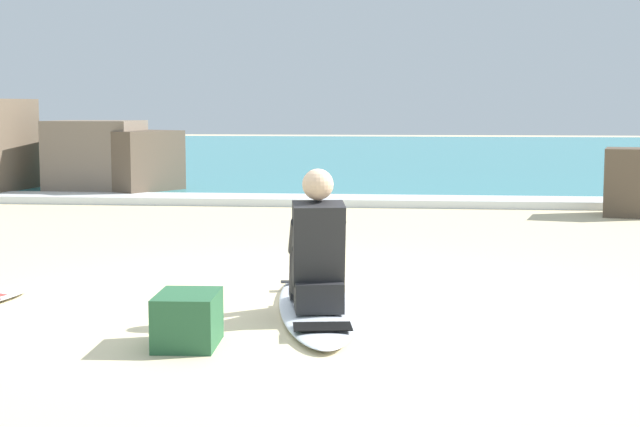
# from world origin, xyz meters

# --- Properties ---
(ground_plane) EXTENTS (80.00, 80.00, 0.00)m
(ground_plane) POSITION_xyz_m (0.00, 0.00, 0.00)
(ground_plane) COLOR beige
(sea) EXTENTS (80.00, 28.00, 0.10)m
(sea) POSITION_xyz_m (0.00, 20.73, 0.05)
(sea) COLOR teal
(sea) RESTS_ON ground
(breaking_foam) EXTENTS (80.00, 0.90, 0.11)m
(breaking_foam) POSITION_xyz_m (0.00, 7.03, 0.06)
(breaking_foam) COLOR white
(breaking_foam) RESTS_ON ground
(surfboard_main) EXTENTS (0.91, 2.58, 0.08)m
(surfboard_main) POSITION_xyz_m (0.19, -0.18, 0.04)
(surfboard_main) COLOR silver
(surfboard_main) RESTS_ON ground
(surfer_seated) EXTENTS (0.46, 0.75, 0.95)m
(surfer_seated) POSITION_xyz_m (0.22, -0.42, 0.44)
(surfer_seated) COLOR #232326
(surfer_seated) RESTS_ON surfboard_main
(rock_outcrop_distant) EXTENTS (4.14, 2.09, 1.54)m
(rock_outcrop_distant) POSITION_xyz_m (-5.13, 7.81, 0.60)
(rock_outcrop_distant) COLOR #756656
(rock_outcrop_distant) RESTS_ON ground
(shoreline_rock) EXTENTS (0.83, 0.85, 0.88)m
(shoreline_rock) POSITION_xyz_m (3.69, 5.97, 0.44)
(shoreline_rock) COLOR brown
(shoreline_rock) RESTS_ON ground
(beach_bag) EXTENTS (0.38, 0.50, 0.32)m
(beach_bag) POSITION_xyz_m (-0.47, -1.24, 0.16)
(beach_bag) COLOR #285B38
(beach_bag) RESTS_ON ground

